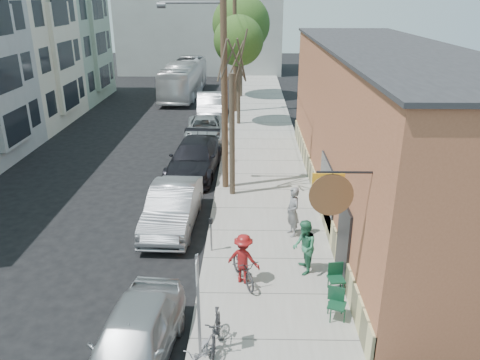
{
  "coord_description": "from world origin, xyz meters",
  "views": [
    {
      "loc": [
        3.53,
        -13.73,
        8.49
      ],
      "look_at": [
        3.18,
        3.75,
        1.5
      ],
      "focal_mm": 35.0,
      "sensor_mm": 36.0,
      "label": 1
    }
  ],
  "objects_px": {
    "sign_post": "(198,296)",
    "patron_grey": "(293,212)",
    "cyclist": "(243,259)",
    "parked_bike_b": "(202,355)",
    "car_0": "(134,340)",
    "patron_green": "(304,247)",
    "car_2": "(195,158)",
    "parking_meter_near": "(211,229)",
    "utility_pole_near": "(223,72)",
    "tree_leafy_far": "(241,24)",
    "car_3": "(205,129)",
    "tree_bare": "(232,136)",
    "car_4": "(210,106)",
    "patio_chair_b": "(337,305)",
    "parking_meter_far": "(225,147)",
    "tree_leafy_mid": "(238,41)",
    "car_1": "(173,207)",
    "bus": "(184,79)",
    "patio_chair_a": "(336,279)",
    "parked_bike_a": "(216,330)"
  },
  "relations": [
    {
      "from": "sign_post",
      "to": "patron_grey",
      "type": "distance_m",
      "value": 6.83
    },
    {
      "from": "cyclist",
      "to": "parked_bike_b",
      "type": "height_order",
      "value": "cyclist"
    },
    {
      "from": "sign_post",
      "to": "patron_grey",
      "type": "xyz_separation_m",
      "value": [
        2.8,
        6.19,
        -0.74
      ]
    },
    {
      "from": "cyclist",
      "to": "car_0",
      "type": "distance_m",
      "value": 4.3
    },
    {
      "from": "patron_green",
      "to": "car_2",
      "type": "height_order",
      "value": "patron_green"
    },
    {
      "from": "patron_grey",
      "to": "car_0",
      "type": "height_order",
      "value": "patron_grey"
    },
    {
      "from": "sign_post",
      "to": "patron_green",
      "type": "bearing_deg",
      "value": 51.62
    },
    {
      "from": "parking_meter_near",
      "to": "cyclist",
      "type": "height_order",
      "value": "cyclist"
    },
    {
      "from": "utility_pole_near",
      "to": "cyclist",
      "type": "relative_size",
      "value": 6.17
    },
    {
      "from": "tree_leafy_far",
      "to": "patron_green",
      "type": "height_order",
      "value": "tree_leafy_far"
    },
    {
      "from": "sign_post",
      "to": "car_3",
      "type": "relative_size",
      "value": 0.56
    },
    {
      "from": "tree_bare",
      "to": "car_4",
      "type": "relative_size",
      "value": 1.02
    },
    {
      "from": "patio_chair_b",
      "to": "utility_pole_near",
      "type": "bearing_deg",
      "value": 131.83
    },
    {
      "from": "tree_leafy_far",
      "to": "car_4",
      "type": "height_order",
      "value": "tree_leafy_far"
    },
    {
      "from": "car_4",
      "to": "parking_meter_far",
      "type": "bearing_deg",
      "value": -86.46
    },
    {
      "from": "sign_post",
      "to": "tree_leafy_far",
      "type": "height_order",
      "value": "tree_leafy_far"
    },
    {
      "from": "parking_meter_near",
      "to": "cyclist",
      "type": "relative_size",
      "value": 0.76
    },
    {
      "from": "tree_leafy_mid",
      "to": "car_1",
      "type": "height_order",
      "value": "tree_leafy_mid"
    },
    {
      "from": "parking_meter_far",
      "to": "car_1",
      "type": "distance_m",
      "value": 7.26
    },
    {
      "from": "parking_meter_far",
      "to": "patron_green",
      "type": "xyz_separation_m",
      "value": [
        3.04,
        -10.43,
        0.06
      ]
    },
    {
      "from": "tree_leafy_mid",
      "to": "sign_post",
      "type": "bearing_deg",
      "value": -91.16
    },
    {
      "from": "patron_green",
      "to": "parked_bike_b",
      "type": "bearing_deg",
      "value": -35.81
    },
    {
      "from": "parking_meter_near",
      "to": "sign_post",
      "type": "bearing_deg",
      "value": -88.85
    },
    {
      "from": "tree_leafy_mid",
      "to": "car_2",
      "type": "bearing_deg",
      "value": -102.15
    },
    {
      "from": "tree_bare",
      "to": "tree_leafy_mid",
      "type": "bearing_deg",
      "value": 90.0
    },
    {
      "from": "tree_leafy_mid",
      "to": "patio_chair_b",
      "type": "relative_size",
      "value": 8.09
    },
    {
      "from": "parked_bike_b",
      "to": "patron_green",
      "type": "bearing_deg",
      "value": 73.33
    },
    {
      "from": "bus",
      "to": "tree_bare",
      "type": "bearing_deg",
      "value": -74.78
    },
    {
      "from": "patio_chair_b",
      "to": "patron_green",
      "type": "relative_size",
      "value": 0.49
    },
    {
      "from": "tree_bare",
      "to": "patio_chair_b",
      "type": "xyz_separation_m",
      "value": [
        3.16,
        -8.61,
        -2.22
      ]
    },
    {
      "from": "patron_grey",
      "to": "cyclist",
      "type": "height_order",
      "value": "patron_grey"
    },
    {
      "from": "tree_leafy_mid",
      "to": "car_0",
      "type": "distance_m",
      "value": 23.1
    },
    {
      "from": "parking_meter_far",
      "to": "car_3",
      "type": "height_order",
      "value": "car_3"
    },
    {
      "from": "patio_chair_a",
      "to": "patron_grey",
      "type": "bearing_deg",
      "value": 97.99
    },
    {
      "from": "tree_bare",
      "to": "patio_chair_b",
      "type": "distance_m",
      "value": 9.44
    },
    {
      "from": "parked_bike_a",
      "to": "parked_bike_b",
      "type": "relative_size",
      "value": 1.0
    },
    {
      "from": "utility_pole_near",
      "to": "cyclist",
      "type": "bearing_deg",
      "value": -82.64
    },
    {
      "from": "parking_meter_far",
      "to": "utility_pole_near",
      "type": "height_order",
      "value": "utility_pole_near"
    },
    {
      "from": "sign_post",
      "to": "car_3",
      "type": "height_order",
      "value": "sign_post"
    },
    {
      "from": "parking_meter_far",
      "to": "car_2",
      "type": "distance_m",
      "value": 1.91
    },
    {
      "from": "car_2",
      "to": "patron_green",
      "type": "bearing_deg",
      "value": -60.18
    },
    {
      "from": "tree_leafy_far",
      "to": "car_4",
      "type": "distance_m",
      "value": 9.0
    },
    {
      "from": "parking_meter_far",
      "to": "patron_green",
      "type": "relative_size",
      "value": 0.69
    },
    {
      "from": "car_2",
      "to": "patron_grey",
      "type": "bearing_deg",
      "value": -53.32
    },
    {
      "from": "patron_grey",
      "to": "patron_green",
      "type": "xyz_separation_m",
      "value": [
        0.15,
        -2.48,
        -0.05
      ]
    },
    {
      "from": "tree_bare",
      "to": "parked_bike_b",
      "type": "distance_m",
      "value": 10.78
    },
    {
      "from": "patio_chair_a",
      "to": "patron_green",
      "type": "height_order",
      "value": "patron_green"
    },
    {
      "from": "car_0",
      "to": "parking_meter_far",
      "type": "bearing_deg",
      "value": 89.44
    },
    {
      "from": "patron_green",
      "to": "cyclist",
      "type": "height_order",
      "value": "patron_green"
    },
    {
      "from": "parking_meter_near",
      "to": "patron_green",
      "type": "height_order",
      "value": "patron_green"
    }
  ]
}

